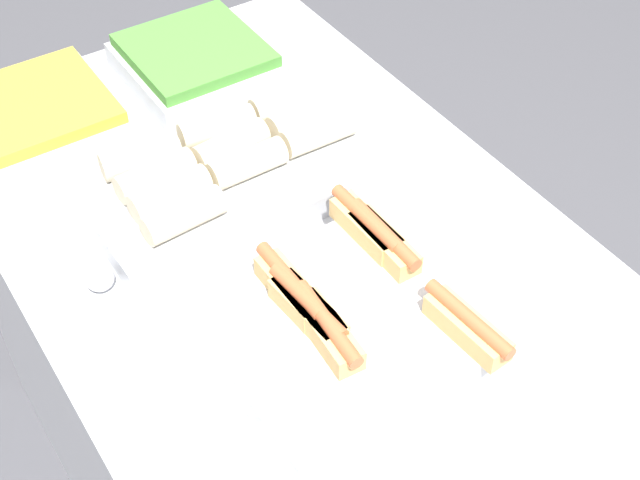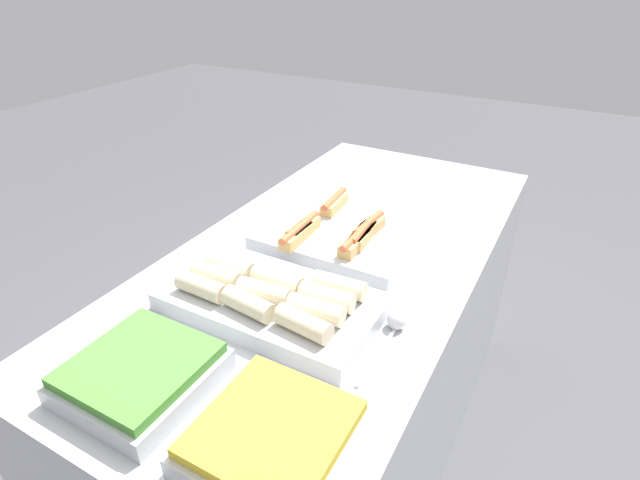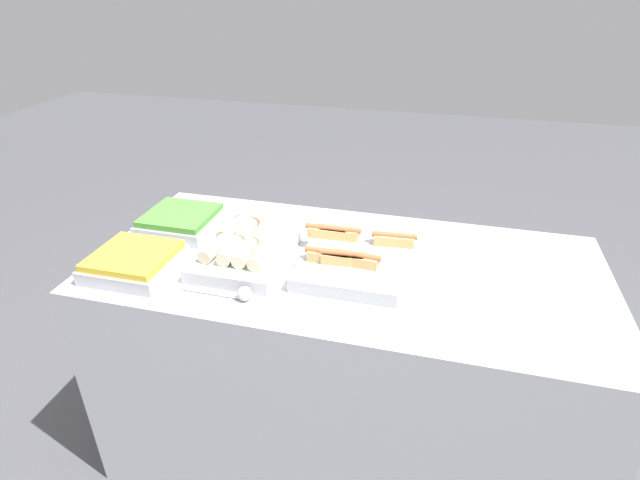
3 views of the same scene
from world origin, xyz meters
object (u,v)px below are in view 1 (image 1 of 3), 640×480
at_px(tray_hotdogs, 365,310).
at_px(tray_side_back, 196,61).
at_px(serving_spoon_near, 95,271).
at_px(tray_side_front, 40,116).
at_px(tray_wraps, 237,169).

xyz_separation_m(tray_hotdogs, tray_side_back, (-0.73, 0.09, 0.00)).
bearing_deg(serving_spoon_near, tray_side_front, 170.63).
height_order(tray_side_back, serving_spoon_near, tray_side_back).
bearing_deg(tray_side_back, serving_spoon_near, -43.78).
height_order(tray_hotdogs, serving_spoon_near, tray_hotdogs).
xyz_separation_m(tray_hotdogs, tray_wraps, (-0.39, -0.00, 0.01)).
bearing_deg(tray_wraps, tray_hotdogs, 0.54).
distance_m(tray_hotdogs, tray_side_front, 0.77).
relative_size(tray_side_front, tray_side_back, 1.00).
bearing_deg(tray_side_front, tray_side_back, 90.00).
bearing_deg(tray_side_front, serving_spoon_near, -9.37).
distance_m(tray_side_front, serving_spoon_near, 0.43).
relative_size(tray_hotdogs, tray_side_front, 1.65).
bearing_deg(serving_spoon_near, tray_wraps, 103.87).
xyz_separation_m(tray_wraps, tray_side_front, (-0.34, -0.23, -0.00)).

